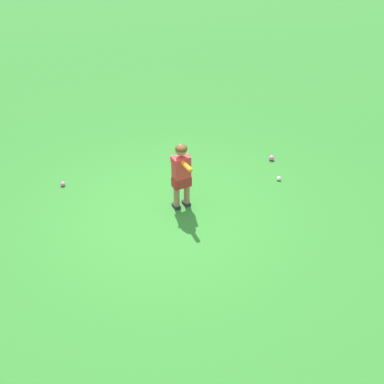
% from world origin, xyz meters
% --- Properties ---
extents(ground_plane, '(40.00, 40.00, 0.00)m').
position_xyz_m(ground_plane, '(0.00, 0.00, 0.00)').
color(ground_plane, '#2D7528').
extents(child_batter, '(0.33, 0.63, 1.08)m').
position_xyz_m(child_batter, '(-0.29, -0.09, 0.65)').
color(child_batter, '#232328').
rests_on(child_batter, ground).
extents(play_ball_near_batter, '(0.07, 0.07, 0.07)m').
position_xyz_m(play_ball_near_batter, '(-2.04, 0.11, 0.04)').
color(play_ball_near_batter, white).
rests_on(play_ball_near_batter, ground).
extents(play_ball_far_left, '(0.07, 0.07, 0.07)m').
position_xyz_m(play_ball_far_left, '(1.09, -1.59, 0.04)').
color(play_ball_far_left, pink).
rests_on(play_ball_far_left, ground).
extents(play_ball_center_lawn, '(0.09, 0.09, 0.09)m').
position_xyz_m(play_ball_center_lawn, '(-2.35, -0.46, 0.05)').
color(play_ball_center_lawn, pink).
rests_on(play_ball_center_lawn, ground).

